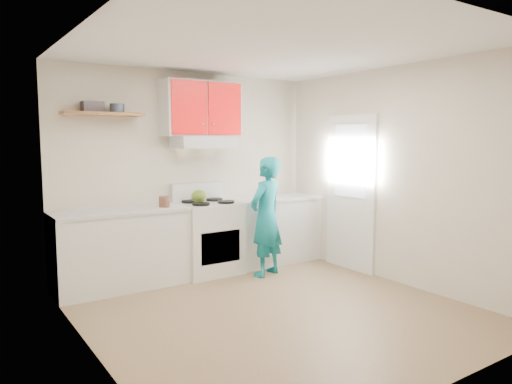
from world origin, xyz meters
TOP-DOWN VIEW (x-y plane):
  - floor at (0.00, 0.00)m, footprint 3.80×3.80m
  - ceiling at (0.00, 0.00)m, footprint 3.60×3.80m
  - back_wall at (0.00, 1.90)m, footprint 3.60×0.04m
  - front_wall at (0.00, -1.90)m, footprint 3.60×0.04m
  - left_wall at (-1.80, 0.00)m, footprint 0.04×3.80m
  - right_wall at (1.80, 0.00)m, footprint 0.04×3.80m
  - door at (1.78, 0.70)m, footprint 0.05×0.85m
  - door_glass at (1.75, 0.70)m, footprint 0.01×0.55m
  - counter_left at (-1.04, 1.60)m, footprint 1.52×0.60m
  - counter_right at (1.14, 1.60)m, footprint 1.32×0.60m
  - stove at (0.10, 1.57)m, footprint 0.76×0.65m
  - range_hood at (0.10, 1.68)m, footprint 0.76×0.44m
  - upper_cabinets at (0.10, 1.73)m, footprint 1.02×0.33m
  - shelf at (-1.15, 1.75)m, footprint 0.90×0.30m
  - books at (-1.26, 1.78)m, footprint 0.23×0.17m
  - tin at (-0.99, 1.72)m, footprint 0.20×0.20m
  - kettle at (-0.01, 1.62)m, footprint 0.20×0.20m
  - crock at (-0.53, 1.52)m, footprint 0.14×0.14m
  - cutting_board at (0.88, 1.57)m, footprint 0.34×0.30m
  - silicone_mat at (1.48, 1.62)m, footprint 0.34×0.29m
  - person at (0.66, 1.07)m, footprint 0.65×0.53m

SIDE VIEW (x-z plane):
  - floor at x=0.00m, z-range 0.00..0.00m
  - counter_left at x=-1.04m, z-range 0.00..0.90m
  - counter_right at x=1.14m, z-range 0.00..0.90m
  - stove at x=0.10m, z-range 0.00..0.92m
  - person at x=0.66m, z-range 0.00..1.52m
  - silicone_mat at x=1.48m, z-range 0.90..0.91m
  - cutting_board at x=0.88m, z-range 0.90..0.92m
  - crock at x=-0.53m, z-range 0.90..1.05m
  - kettle at x=-0.01m, z-range 0.92..1.09m
  - door at x=1.78m, z-range 0.00..2.05m
  - back_wall at x=0.00m, z-range 0.00..2.60m
  - front_wall at x=0.00m, z-range 0.00..2.60m
  - left_wall at x=-1.80m, z-range 0.00..2.60m
  - right_wall at x=1.80m, z-range 0.00..2.60m
  - door_glass at x=1.75m, z-range 0.98..1.92m
  - range_hood at x=0.10m, z-range 1.62..1.77m
  - shelf at x=-1.15m, z-range 2.00..2.04m
  - tin at x=-0.99m, z-range 2.04..2.14m
  - books at x=-1.26m, z-range 2.04..2.16m
  - upper_cabinets at x=0.10m, z-range 1.77..2.47m
  - ceiling at x=0.00m, z-range 2.58..2.62m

